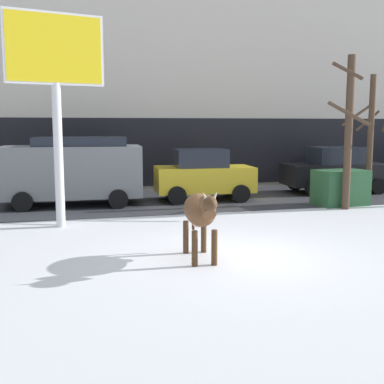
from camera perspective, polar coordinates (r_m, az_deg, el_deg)
ground_plane at (r=10.16m, az=4.96°, el=-7.62°), size 120.00×120.00×0.00m
road_strip at (r=17.49m, az=-3.57°, el=-1.03°), size 60.00×5.60×0.01m
building_facade at (r=23.40m, az=-6.63°, el=17.12°), size 44.00×6.10×13.00m
cow_brown at (r=9.69m, az=0.98°, el=-2.33°), size 0.69×1.91×1.54m
billboard at (r=13.34m, az=-15.86°, el=14.49°), size 2.51×0.71×5.56m
car_grey_van at (r=16.79m, az=-13.88°, el=2.64°), size 4.72×2.35×2.32m
car_yellow_hatchback at (r=17.52m, az=1.33°, el=2.04°), size 3.60×2.11×1.86m
car_black_sedan at (r=20.44m, az=16.61°, el=2.50°), size 4.31×2.20×1.84m
pedestrian_near_billboard at (r=22.73m, az=14.74°, el=3.01°), size 0.36×0.24×1.73m
bare_tree_right_lot at (r=16.28m, az=17.97°, el=6.96°), size 1.15×1.05×4.90m
bare_tree_far_back at (r=18.16m, az=20.28°, el=6.23°), size 1.53×1.54×4.44m
dumpster at (r=17.27m, az=17.09°, el=0.52°), size 1.79×1.25×1.20m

